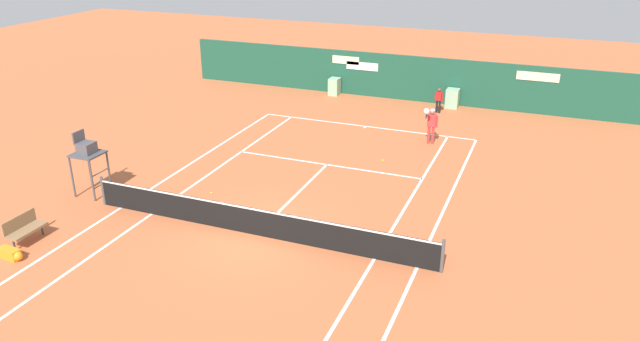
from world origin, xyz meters
TOP-DOWN VIEW (x-y plane):
  - ground_plane at (-0.00, 0.58)m, footprint 80.00×80.00m
  - tennis_net at (0.00, 0.00)m, footprint 12.10×0.10m
  - sponsor_back_wall at (0.02, 16.97)m, footprint 25.00×1.02m
  - umpire_chair at (-6.99, 0.55)m, footprint 1.00×1.00m
  - player_bench at (-6.49, -3.06)m, footprint 0.54×1.27m
  - equipment_bag at (-6.08, -4.00)m, footprint 0.87×0.37m
  - player_on_baseline at (3.43, 10.46)m, footprint 0.57×0.72m
  - ball_kid_left_post at (2.81, 15.20)m, footprint 0.44×0.20m
  - tennis_ball_near_service_line at (2.03, 7.64)m, footprint 0.07×0.07m
  - tennis_ball_mid_court at (-2.95, 2.17)m, footprint 0.07×0.07m

SIDE VIEW (x-z plane):
  - ground_plane at x=0.00m, z-range 0.00..0.01m
  - tennis_ball_near_service_line at x=2.03m, z-range 0.00..0.07m
  - tennis_ball_mid_court at x=-2.95m, z-range 0.00..0.07m
  - equipment_bag at x=-6.08m, z-range 0.00..0.32m
  - player_bench at x=-6.49m, z-range 0.07..0.95m
  - tennis_net at x=0.00m, z-range -0.02..1.05m
  - ball_kid_left_post at x=2.81m, z-range 0.10..1.42m
  - player_on_baseline at x=3.43m, z-range 0.05..1.89m
  - sponsor_back_wall at x=0.02m, z-range -0.04..2.43m
  - umpire_chair at x=-6.99m, z-range 0.42..2.84m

